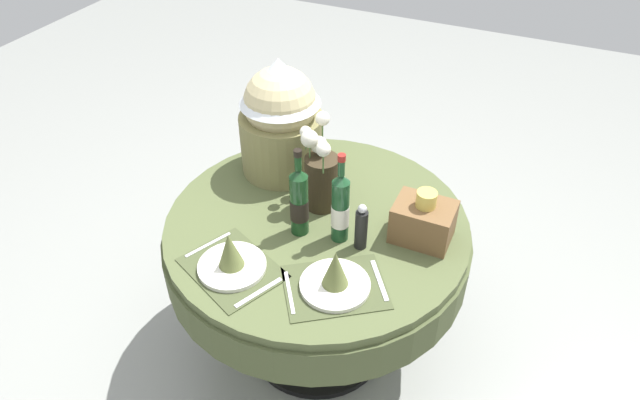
{
  "coord_description": "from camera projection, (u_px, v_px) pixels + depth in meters",
  "views": [
    {
      "loc": [
        0.7,
        -1.53,
        2.17
      ],
      "look_at": [
        0.0,
        0.03,
        0.81
      ],
      "focal_mm": 32.23,
      "sensor_mm": 36.0,
      "label": 1
    }
  ],
  "objects": [
    {
      "name": "wine_bottle_left",
      "position": [
        299.0,
        201.0,
        2.08
      ],
      "size": [
        0.07,
        0.07,
        0.36
      ],
      "color": "#143819",
      "rests_on": "dining_table"
    },
    {
      "name": "flower_vase",
      "position": [
        321.0,
        173.0,
        2.2
      ],
      "size": [
        0.17,
        0.25,
        0.35
      ],
      "color": "#332819",
      "rests_on": "dining_table"
    },
    {
      "name": "gift_tub_back_left",
      "position": [
        281.0,
        113.0,
        2.32
      ],
      "size": [
        0.35,
        0.35,
        0.51
      ],
      "color": "olive",
      "rests_on": "dining_table"
    },
    {
      "name": "ground",
      "position": [
        317.0,
        340.0,
        2.66
      ],
      "size": [
        8.0,
        8.0,
        0.0
      ],
      "primitive_type": "plane",
      "color": "gray"
    },
    {
      "name": "woven_basket_side_right",
      "position": [
        423.0,
        221.0,
        2.09
      ],
      "size": [
        0.22,
        0.16,
        0.21
      ],
      "color": "brown",
      "rests_on": "dining_table"
    },
    {
      "name": "place_setting_left",
      "position": [
        231.0,
        259.0,
        1.98
      ],
      "size": [
        0.42,
        0.38,
        0.16
      ],
      "color": "#41492B",
      "rests_on": "dining_table"
    },
    {
      "name": "dining_table",
      "position": [
        317.0,
        246.0,
        2.29
      ],
      "size": [
        1.19,
        1.19,
        0.73
      ],
      "color": "#4C5633",
      "rests_on": "ground"
    },
    {
      "name": "place_setting_right",
      "position": [
        335.0,
        277.0,
        1.91
      ],
      "size": [
        0.43,
        0.41,
        0.16
      ],
      "color": "#41492B",
      "rests_on": "dining_table"
    },
    {
      "name": "wine_bottle_right",
      "position": [
        340.0,
        208.0,
        2.05
      ],
      "size": [
        0.07,
        0.07,
        0.37
      ],
      "color": "#194223",
      "rests_on": "dining_table"
    },
    {
      "name": "pepper_mill",
      "position": [
        361.0,
        228.0,
        2.04
      ],
      "size": [
        0.05,
        0.05,
        0.19
      ],
      "color": "black",
      "rests_on": "dining_table"
    }
  ]
}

